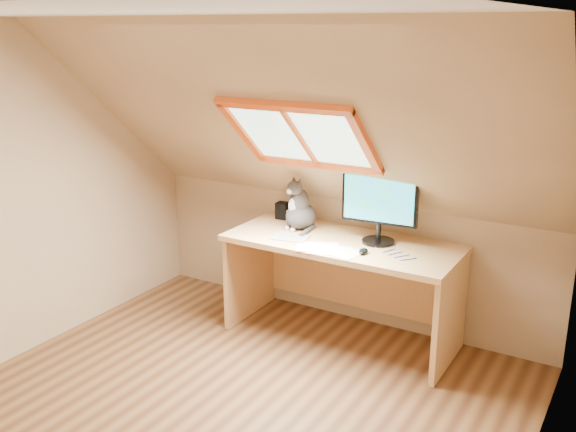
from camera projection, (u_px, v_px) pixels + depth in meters
The scene contains 10 objects.
ground at pixel (217, 419), 3.98m from camera, with size 3.50×3.50×0.00m, color brown.
room_shell at pixel (198, 200), 3.49m from camera, with size 3.52×3.52×2.41m.
desk at pixel (346, 267), 4.93m from camera, with size 1.76×0.77×0.80m.
monitor at pixel (379, 204), 4.65m from camera, with size 0.57×0.24×0.52m.
cat at pixel (300, 210), 5.03m from camera, with size 0.32×0.35×0.43m.
desk_speaker at pixel (282, 210), 5.32m from camera, with size 0.10×0.10×0.14m, color black.
graphics_tablet at pixel (291, 238), 4.84m from camera, with size 0.26×0.18×0.01m, color #B2B2B7.
mouse at pixel (363, 251), 4.51m from camera, with size 0.06×0.11×0.03m, color black.
papers at pixel (326, 250), 4.58m from camera, with size 0.35×0.30×0.01m.
cables at pixel (385, 253), 4.51m from camera, with size 0.51×0.26×0.01m.
Camera 1 is at (2.14, -2.74, 2.35)m, focal length 40.00 mm.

